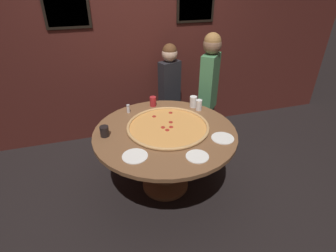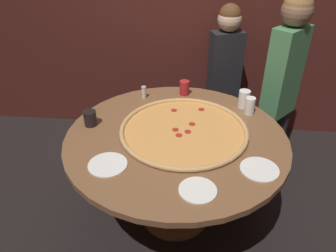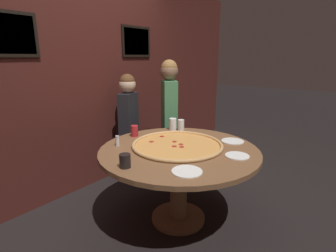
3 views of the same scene
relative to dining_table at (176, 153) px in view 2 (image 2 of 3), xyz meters
The scene contains 14 objects.
ground_plane 0.60m from the dining_table, ahead, with size 24.00×24.00×0.00m, color black.
back_wall 1.51m from the dining_table, 90.00° to the left, with size 6.40×0.08×2.60m.
dining_table is the anchor object (origin of this frame).
giant_pizza 0.17m from the dining_table, 48.54° to the left, with size 0.86×0.86×0.03m.
drink_cup_near_left 0.68m from the dining_table, 42.04° to the left, with size 0.08×0.08×0.13m, color white.
drink_cup_near_right 0.64m from the dining_table, 33.45° to the left, with size 0.07×0.07×0.13m, color white.
drink_cup_beside_pizza 0.63m from the dining_table, behind, with size 0.09×0.09×0.11m, color black.
drink_cup_far_left 0.63m from the dining_table, 87.68° to the left, with size 0.08×0.08×0.12m, color #B22328.
white_plate_right_side 0.53m from the dining_table, 137.85° to the right, with size 0.23×0.23×0.01m, color white.
white_plate_left_side 0.54m from the dining_table, 73.58° to the right, with size 0.20×0.20×0.01m, color white.
white_plate_near_front 0.60m from the dining_table, 31.32° to the right, with size 0.22×0.22×0.01m, color white.
condiment_shaker 0.62m from the dining_table, 119.75° to the left, with size 0.04×0.04×0.10m.
diner_side_right 1.14m from the dining_table, 42.33° to the left, with size 0.36×0.37×1.52m.
diner_far_left 1.12m from the dining_table, 70.49° to the left, with size 0.36×0.24×1.36m.
Camera 2 is at (0.11, -1.77, 1.96)m, focal length 35.00 mm.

